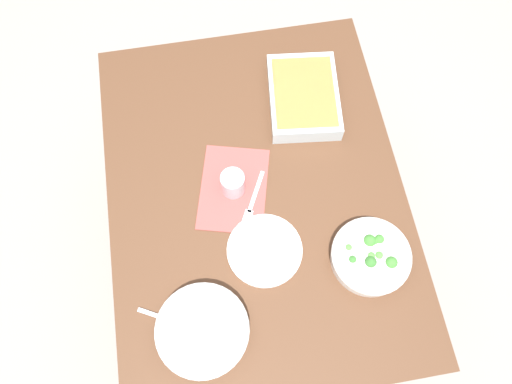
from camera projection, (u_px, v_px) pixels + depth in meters
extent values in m
plane|color=#9E9389|center=(256.00, 254.00, 2.19)|extent=(6.00, 6.00, 0.00)
cube|color=brown|center=(256.00, 194.00, 1.52)|extent=(1.20, 0.90, 0.04)
cylinder|color=brown|center=(394.00, 360.00, 1.69)|extent=(0.06, 0.06, 0.70)
cylinder|color=brown|center=(325.00, 95.00, 2.09)|extent=(0.06, 0.06, 0.70)
cylinder|color=brown|center=(141.00, 123.00, 2.04)|extent=(0.06, 0.06, 0.70)
cube|color=#B24C47|center=(234.00, 189.00, 1.51)|extent=(0.32, 0.26, 0.00)
cylinder|color=silver|center=(203.00, 331.00, 1.32)|extent=(0.25, 0.25, 0.05)
torus|color=silver|center=(202.00, 330.00, 1.30)|extent=(0.25, 0.25, 0.01)
cylinder|color=#B2844C|center=(203.00, 331.00, 1.32)|extent=(0.20, 0.20, 0.03)
sphere|color=silver|center=(193.00, 340.00, 1.30)|extent=(0.02, 0.02, 0.02)
sphere|color=silver|center=(216.00, 347.00, 1.29)|extent=(0.01, 0.01, 0.01)
sphere|color=#B2844C|center=(223.00, 317.00, 1.32)|extent=(0.01, 0.01, 0.01)
cylinder|color=silver|center=(370.00, 257.00, 1.40)|extent=(0.22, 0.22, 0.05)
torus|color=silver|center=(372.00, 255.00, 1.38)|extent=(0.23, 0.23, 0.01)
cylinder|color=#8CB272|center=(370.00, 257.00, 1.40)|extent=(0.18, 0.18, 0.02)
sphere|color=#569E42|center=(379.00, 256.00, 1.38)|extent=(0.02, 0.02, 0.02)
sphere|color=#3D7A33|center=(352.00, 260.00, 1.38)|extent=(0.02, 0.02, 0.02)
sphere|color=#478C38|center=(379.00, 239.00, 1.40)|extent=(0.03, 0.03, 0.03)
sphere|color=#478C38|center=(370.00, 241.00, 1.40)|extent=(0.04, 0.04, 0.04)
sphere|color=#478C38|center=(391.00, 263.00, 1.37)|extent=(0.04, 0.04, 0.04)
sphere|color=#569E42|center=(348.00, 248.00, 1.39)|extent=(0.02, 0.02, 0.02)
sphere|color=#569E42|center=(371.00, 256.00, 1.38)|extent=(0.02, 0.02, 0.02)
sphere|color=#478C38|center=(374.00, 241.00, 1.40)|extent=(0.02, 0.02, 0.02)
sphere|color=#3D7A33|center=(370.00, 262.00, 1.37)|extent=(0.03, 0.03, 0.03)
cube|color=silver|center=(303.00, 97.00, 1.59)|extent=(0.32, 0.25, 0.06)
cube|color=#DBAD56|center=(304.00, 95.00, 1.58)|extent=(0.28, 0.22, 0.04)
cylinder|color=#B2BCC6|center=(233.00, 184.00, 1.47)|extent=(0.07, 0.07, 0.08)
cylinder|color=black|center=(233.00, 185.00, 1.48)|extent=(0.06, 0.06, 0.05)
cylinder|color=white|center=(265.00, 250.00, 1.43)|extent=(0.22, 0.22, 0.01)
cube|color=silver|center=(161.00, 317.00, 1.36)|extent=(0.08, 0.13, 0.01)
ellipsoid|color=silver|center=(190.00, 327.00, 1.35)|extent=(0.04, 0.05, 0.01)
cube|color=silver|center=(368.00, 259.00, 1.42)|extent=(0.13, 0.07, 0.01)
ellipsoid|color=silver|center=(350.00, 235.00, 1.45)|extent=(0.05, 0.04, 0.01)
cube|color=silver|center=(256.00, 192.00, 1.50)|extent=(0.13, 0.07, 0.01)
cube|color=silver|center=(248.00, 217.00, 1.47)|extent=(0.05, 0.04, 0.01)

